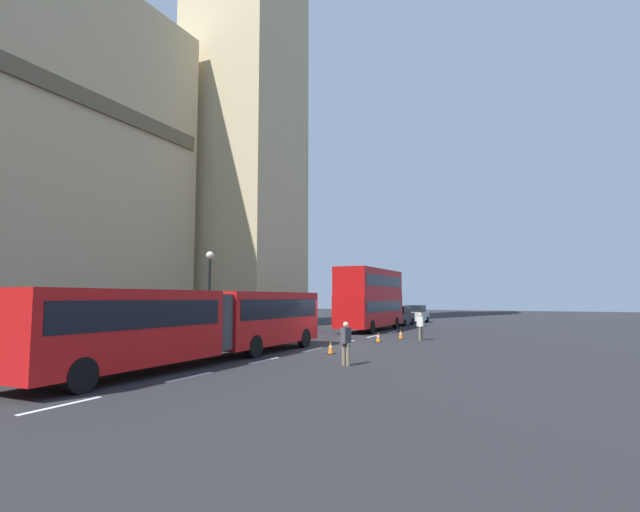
# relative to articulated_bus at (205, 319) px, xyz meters

# --- Properties ---
(ground_plane) EXTENTS (160.00, 160.00, 0.00)m
(ground_plane) POSITION_rel_articulated_bus_xyz_m (7.30, -1.99, -1.75)
(ground_plane) COLOR #262628
(lane_centre_marking) EXTENTS (29.80, 0.16, 0.01)m
(lane_centre_marking) POSITION_rel_articulated_bus_xyz_m (6.05, -1.99, -1.74)
(lane_centre_marking) COLOR silver
(lane_centre_marking) RESTS_ON ground_plane
(articulated_bus) EXTENTS (16.26, 2.54, 2.90)m
(articulated_bus) POSITION_rel_articulated_bus_xyz_m (0.00, 0.00, 0.00)
(articulated_bus) COLOR red
(articulated_bus) RESTS_ON ground_plane
(double_decker_bus) EXTENTS (9.75, 2.54, 4.90)m
(double_decker_bus) POSITION_rel_articulated_bus_xyz_m (20.50, 0.00, 0.96)
(double_decker_bus) COLOR #B20F0F
(double_decker_bus) RESTS_ON ground_plane
(sedan_lead) EXTENTS (4.40, 1.86, 1.85)m
(sedan_lead) POSITION_rel_articulated_bus_xyz_m (28.61, -0.06, -0.83)
(sedan_lead) COLOR black
(sedan_lead) RESTS_ON ground_plane
(sedan_trailing) EXTENTS (4.40, 1.86, 1.85)m
(sedan_trailing) POSITION_rel_articulated_bus_xyz_m (34.19, -0.25, -0.83)
(sedan_trailing) COLOR #B7B7BC
(sedan_trailing) RESTS_ON ground_plane
(traffic_cone_west) EXTENTS (0.36, 0.36, 0.58)m
(traffic_cone_west) POSITION_rel_articulated_bus_xyz_m (4.79, -3.54, -1.46)
(traffic_cone_west) COLOR black
(traffic_cone_west) RESTS_ON ground_plane
(traffic_cone_middle) EXTENTS (0.36, 0.36, 0.58)m
(traffic_cone_middle) POSITION_rel_articulated_bus_xyz_m (11.44, -3.65, -1.46)
(traffic_cone_middle) COLOR black
(traffic_cone_middle) RESTS_ON ground_plane
(traffic_cone_east) EXTENTS (0.36, 0.36, 0.58)m
(traffic_cone_east) POSITION_rel_articulated_bus_xyz_m (14.14, -4.26, -1.46)
(traffic_cone_east) COLOR black
(traffic_cone_east) RESTS_ON ground_plane
(street_lamp) EXTENTS (0.44, 0.44, 5.27)m
(street_lamp) POSITION_rel_articulated_bus_xyz_m (5.86, 4.51, 1.31)
(street_lamp) COLOR black
(street_lamp) RESTS_ON ground_plane
(pedestrian_near_cones) EXTENTS (0.45, 0.35, 1.69)m
(pedestrian_near_cones) POSITION_rel_articulated_bus_xyz_m (1.55, -5.65, -0.83)
(pedestrian_near_cones) COLOR #726651
(pedestrian_near_cones) RESTS_ON ground_plane
(pedestrian_by_kerb) EXTENTS (0.36, 0.44, 1.69)m
(pedestrian_by_kerb) POSITION_rel_articulated_bus_xyz_m (13.65, -5.67, -0.83)
(pedestrian_by_kerb) COLOR #726651
(pedestrian_by_kerb) RESTS_ON ground_plane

